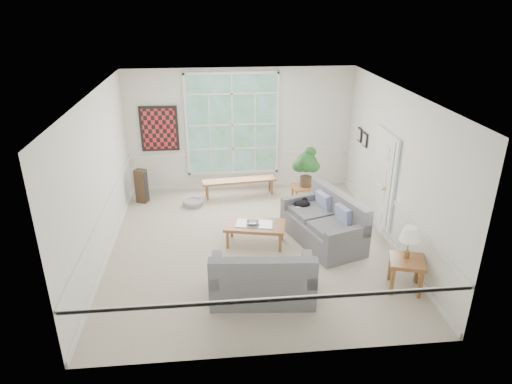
% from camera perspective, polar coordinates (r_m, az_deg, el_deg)
% --- Properties ---
extents(floor, '(5.50, 6.00, 0.01)m').
position_cam_1_polar(floor, '(9.06, -0.51, -6.66)').
color(floor, '#B4A996').
rests_on(floor, ground).
extents(ceiling, '(5.50, 6.00, 0.02)m').
position_cam_1_polar(ceiling, '(7.99, -0.58, 12.33)').
color(ceiling, white).
rests_on(ceiling, ground).
extents(wall_back, '(5.50, 0.02, 3.00)m').
position_cam_1_polar(wall_back, '(11.25, -1.94, 7.74)').
color(wall_back, silver).
rests_on(wall_back, ground).
extents(wall_front, '(5.50, 0.02, 3.00)m').
position_cam_1_polar(wall_front, '(5.73, 2.21, -8.59)').
color(wall_front, silver).
rests_on(wall_front, ground).
extents(wall_left, '(0.02, 6.00, 3.00)m').
position_cam_1_polar(wall_left, '(8.63, -19.06, 1.47)').
color(wall_left, silver).
rests_on(wall_left, ground).
extents(wall_right, '(0.02, 6.00, 3.00)m').
position_cam_1_polar(wall_right, '(9.06, 17.07, 2.77)').
color(wall_right, silver).
rests_on(wall_right, ground).
extents(window_back, '(2.30, 0.08, 2.40)m').
position_cam_1_polar(window_back, '(11.16, -2.97, 8.40)').
color(window_back, white).
rests_on(window_back, wall_back).
extents(entry_door, '(0.08, 0.90, 2.10)m').
position_cam_1_polar(entry_door, '(9.72, 15.26, 1.54)').
color(entry_door, white).
rests_on(entry_door, floor).
extents(door_sidelight, '(0.08, 0.26, 1.90)m').
position_cam_1_polar(door_sidelight, '(9.14, 16.65, 0.65)').
color(door_sidelight, white).
rests_on(door_sidelight, wall_right).
extents(wall_art, '(0.90, 0.06, 1.10)m').
position_cam_1_polar(wall_art, '(11.22, -12.01, 7.74)').
color(wall_art, maroon).
rests_on(wall_art, wall_back).
extents(wall_frame_near, '(0.04, 0.26, 0.32)m').
position_cam_1_polar(wall_frame_near, '(10.58, 13.43, 6.37)').
color(wall_frame_near, black).
rests_on(wall_frame_near, wall_right).
extents(wall_frame_far, '(0.04, 0.26, 0.32)m').
position_cam_1_polar(wall_frame_far, '(10.94, 12.78, 7.00)').
color(wall_frame_far, black).
rests_on(wall_frame_far, wall_right).
extents(loveseat_right, '(1.48, 2.02, 0.98)m').
position_cam_1_polar(loveseat_right, '(9.05, 8.37, -3.41)').
color(loveseat_right, slate).
rests_on(loveseat_right, floor).
extents(loveseat_front, '(1.73, 1.00, 0.90)m').
position_cam_1_polar(loveseat_front, '(7.41, 0.80, -10.09)').
color(loveseat_front, slate).
rests_on(loveseat_front, floor).
extents(coffee_table, '(1.28, 0.87, 0.43)m').
position_cam_1_polar(coffee_table, '(9.00, -0.11, -5.26)').
color(coffee_table, brown).
rests_on(coffee_table, floor).
extents(pewter_bowl, '(0.34, 0.34, 0.07)m').
position_cam_1_polar(pewter_bowl, '(8.89, -0.41, -3.79)').
color(pewter_bowl, '#A4A4AA').
rests_on(pewter_bowl, coffee_table).
extents(window_bench, '(1.81, 0.55, 0.42)m').
position_cam_1_polar(window_bench, '(11.15, -2.10, 0.56)').
color(window_bench, brown).
rests_on(window_bench, floor).
extents(end_table, '(0.51, 0.51, 0.48)m').
position_cam_1_polar(end_table, '(10.67, 5.81, -0.46)').
color(end_table, brown).
rests_on(end_table, floor).
extents(houseplant, '(0.55, 0.55, 0.92)m').
position_cam_1_polar(houseplant, '(10.44, 6.32, 3.11)').
color(houseplant, '#225321').
rests_on(houseplant, end_table).
extents(side_table, '(0.69, 0.69, 0.56)m').
position_cam_1_polar(side_table, '(8.07, 18.14, -9.72)').
color(side_table, brown).
rests_on(side_table, floor).
extents(table_lamp, '(0.41, 0.41, 0.56)m').
position_cam_1_polar(table_lamp, '(7.85, 18.54, -6.02)').
color(table_lamp, white).
rests_on(table_lamp, side_table).
extents(pet_bed, '(0.54, 0.54, 0.14)m').
position_cam_1_polar(pet_bed, '(10.77, -7.87, -1.33)').
color(pet_bed, gray).
rests_on(pet_bed, floor).
extents(floor_speaker, '(0.31, 0.28, 0.81)m').
position_cam_1_polar(floor_speaker, '(11.06, -14.12, 0.73)').
color(floor_speaker, '#3E2C1C').
rests_on(floor_speaker, floor).
extents(cat, '(0.41, 0.35, 0.16)m').
position_cam_1_polar(cat, '(9.44, 5.77, -1.46)').
color(cat, black).
rests_on(cat, loveseat_right).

